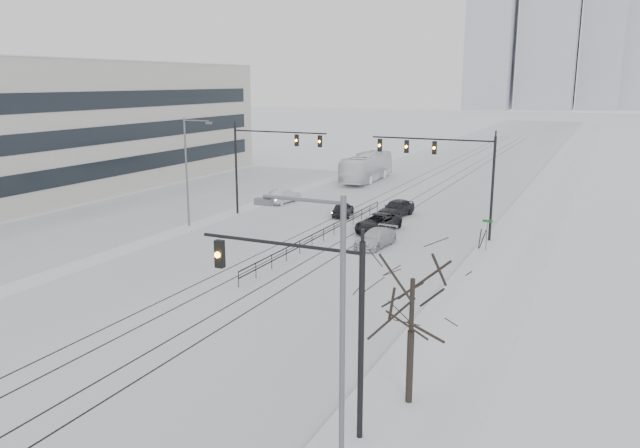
{
  "coord_description": "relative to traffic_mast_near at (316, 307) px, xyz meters",
  "views": [
    {
      "loc": [
        19.21,
        -11.74,
        11.93
      ],
      "look_at": [
        3.16,
        22.6,
        3.2
      ],
      "focal_mm": 35.0,
      "sensor_mm": 36.0,
      "label": 1
    }
  ],
  "objects": [
    {
      "name": "road",
      "position": [
        -10.79,
        54.0,
        -4.55
      ],
      "size": [
        22.0,
        260.0,
        0.02
      ],
      "primitive_type": "cube",
      "color": "silver",
      "rests_on": "ground"
    },
    {
      "name": "box_truck",
      "position": [
        -18.26,
        52.71,
        -2.9
      ],
      "size": [
        3.13,
        12.01,
        3.33
      ],
      "primitive_type": "imported",
      "rotation": [
        0.0,
        0.0,
        3.17
      ],
      "color": "white",
      "rests_on": "ground"
    },
    {
      "name": "office_building",
      "position": [
        -48.76,
        29.0,
        2.5
      ],
      "size": [
        20.2,
        62.2,
        14.11
      ],
      "color": "beige",
      "rests_on": "ground"
    },
    {
      "name": "sedan_sb_inner",
      "position": [
        -13.0,
        32.99,
        -3.91
      ],
      "size": [
        2.27,
        4.03,
        1.3
      ],
      "primitive_type": "imported",
      "rotation": [
        0.0,
        0.0,
        3.34
      ],
      "color": "black",
      "rests_on": "ground"
    },
    {
      "name": "traffic_mast_near",
      "position": [
        0.0,
        0.0,
        0.0
      ],
      "size": [
        6.1,
        0.37,
        7.0
      ],
      "color": "black",
      "rests_on": "ground"
    },
    {
      "name": "street_light_east",
      "position": [
        1.91,
        -3.0,
        0.65
      ],
      "size": [
        2.73,
        0.25,
        9.0
      ],
      "color": "#595B60",
      "rests_on": "ground"
    },
    {
      "name": "bare_tree",
      "position": [
        2.41,
        3.0,
        -0.07
      ],
      "size": [
        4.4,
        4.4,
        6.1
      ],
      "color": "black",
      "rests_on": "ground"
    },
    {
      "name": "sedan_sb_outer",
      "position": [
        -20.79,
        36.15,
        -3.87
      ],
      "size": [
        1.99,
        4.37,
        1.39
      ],
      "primitive_type": "imported",
      "rotation": [
        0.0,
        0.0,
        3.01
      ],
      "color": "#B8BAC1",
      "rests_on": "ground"
    },
    {
      "name": "traffic_mast_nw",
      "position": [
        -19.31,
        30.0,
        1.01
      ],
      "size": [
        9.1,
        0.37,
        8.0
      ],
      "color": "black",
      "rests_on": "ground"
    },
    {
      "name": "sidewalk_east",
      "position": [
        2.71,
        54.0,
        -4.48
      ],
      "size": [
        5.0,
        260.0,
        0.16
      ],
      "primitive_type": "cube",
      "color": "silver",
      "rests_on": "ground"
    },
    {
      "name": "street_sign",
      "position": [
        1.01,
        26.0,
        -2.96
      ],
      "size": [
        0.7,
        0.06,
        2.4
      ],
      "color": "#595B60",
      "rests_on": "ground"
    },
    {
      "name": "sedan_nb_far",
      "position": [
        -8.55,
        34.77,
        -3.79
      ],
      "size": [
        2.51,
        4.78,
        1.55
      ],
      "primitive_type": "imported",
      "rotation": [
        0.0,
        0.0,
        -0.15
      ],
      "color": "black",
      "rests_on": "ground"
    },
    {
      "name": "median_fence",
      "position": [
        -10.79,
        24.0,
        -4.04
      ],
      "size": [
        0.06,
        24.0,
        1.0
      ],
      "color": "black",
      "rests_on": "ground"
    },
    {
      "name": "traffic_mast_ne",
      "position": [
        -2.64,
        29.0,
        1.2
      ],
      "size": [
        9.6,
        0.37,
        8.0
      ],
      "color": "black",
      "rests_on": "ground"
    },
    {
      "name": "sedan_nb_front",
      "position": [
        -8.09,
        28.71,
        -3.85
      ],
      "size": [
        2.79,
        5.31,
        1.43
      ],
      "primitive_type": "imported",
      "rotation": [
        0.0,
        0.0,
        -0.08
      ],
      "color": "black",
      "rests_on": "ground"
    },
    {
      "name": "tram_rails",
      "position": [
        -10.79,
        34.0,
        -4.54
      ],
      "size": [
        5.3,
        180.0,
        0.01
      ],
      "color": "black",
      "rests_on": "ground"
    },
    {
      "name": "street_light_west",
      "position": [
        -22.99,
        24.0,
        0.65
      ],
      "size": [
        2.73,
        0.25,
        9.0
      ],
      "color": "#595B60",
      "rests_on": "ground"
    },
    {
      "name": "curb",
      "position": [
        0.26,
        54.0,
        -4.5
      ],
      "size": [
        0.1,
        260.0,
        0.12
      ],
      "primitive_type": "cube",
      "color": "gray",
      "rests_on": "ground"
    },
    {
      "name": "parking_strip",
      "position": [
        -30.79,
        29.0,
        -4.55
      ],
      "size": [
        14.0,
        60.0,
        0.03
      ],
      "primitive_type": "cube",
      "color": "silver",
      "rests_on": "ground"
    },
    {
      "name": "skyline",
      "position": [
        -5.77,
        267.63,
        26.08
      ],
      "size": [
        96.0,
        48.0,
        72.0
      ],
      "color": "#A4A8B4",
      "rests_on": "ground"
    },
    {
      "name": "sedan_nb_right",
      "position": [
        -6.64,
        24.18,
        -3.92
      ],
      "size": [
        2.31,
        4.62,
        1.29
      ],
      "primitive_type": "imported",
      "rotation": [
        0.0,
        0.0,
        -0.12
      ],
      "color": "silver",
      "rests_on": "ground"
    }
  ]
}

